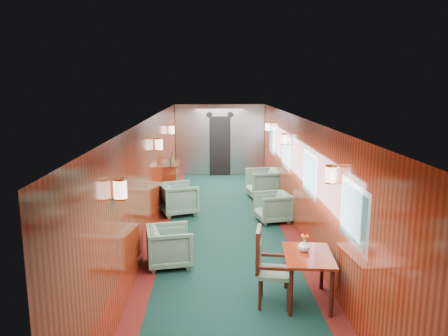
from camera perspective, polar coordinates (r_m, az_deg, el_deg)
name	(u,v)px	position (r m, az deg, el deg)	size (l,w,h in m)	color
room	(226,155)	(8.81, 0.22, 1.65)	(12.00, 12.10, 2.40)	black
bulkhead	(220,140)	(14.72, -0.54, 3.63)	(2.98, 0.17, 2.39)	#9FA0A5
windows_right	(296,162)	(9.25, 9.42, 0.79)	(0.02, 8.60, 0.80)	#BBBEC2
wall_sconces	(225,144)	(9.35, 0.11, 3.14)	(2.97, 7.97, 0.25)	#FCE4C4
dining_table	(308,262)	(6.37, 10.92, -11.97)	(0.75, 1.01, 0.71)	maroon
side_chair	(268,264)	(6.24, 5.71, -12.32)	(0.57, 0.59, 1.11)	#1F493D
credenza	(172,182)	(11.62, -6.82, -1.76)	(0.35, 1.13, 1.29)	maroon
flower_vase	(304,245)	(6.39, 10.44, -9.92)	(0.17, 0.17, 0.18)	silver
armchair_left_near	(170,246)	(7.60, -7.11, -10.09)	(0.73, 0.75, 0.68)	#1F493D
armchair_left_far	(179,199)	(10.44, -5.95, -4.00)	(0.80, 0.83, 0.75)	#1F493D
armchair_right_near	(273,207)	(9.90, 6.36, -5.11)	(0.71, 0.73, 0.66)	#1F493D
armchair_right_far	(264,183)	(11.91, 5.19, -2.03)	(0.84, 0.87, 0.79)	#1F493D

